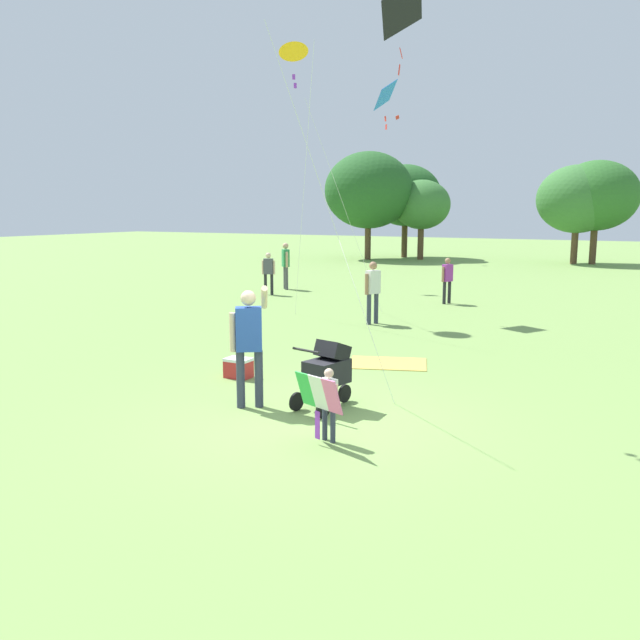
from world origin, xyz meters
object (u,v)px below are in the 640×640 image
at_px(person_kid_running, 373,287).
at_px(cooler_box, 238,368).
at_px(kite_adult_black, 397,27).
at_px(kite_green_novelty, 294,54).
at_px(person_back_turned, 286,262).
at_px(person_adult_flyer, 249,338).
at_px(picnic_blanket, 388,363).
at_px(stroller, 328,369).
at_px(person_sitting_far, 447,277).
at_px(kite_orange_delta, 383,102).
at_px(person_red_shirt, 268,270).
at_px(child_with_butterfly_kite, 326,398).

relative_size(person_kid_running, cooler_box, 3.60).
relative_size(kite_adult_black, kite_green_novelty, 0.83).
bearing_deg(person_back_turned, person_adult_flyer, -61.23).
bearing_deg(person_kid_running, picnic_blanket, -62.79).
distance_m(stroller, person_sitting_far, 11.59).
bearing_deg(kite_orange_delta, stroller, -72.18).
xyz_separation_m(kite_green_novelty, person_sitting_far, (3.18, 4.03, -6.17)).
bearing_deg(kite_orange_delta, kite_adult_black, -66.35).
bearing_deg(kite_orange_delta, kite_green_novelty, -146.35).
distance_m(person_adult_flyer, stroller, 1.25).
distance_m(person_red_shirt, person_sitting_far, 6.19).
xyz_separation_m(kite_adult_black, picnic_blanket, (-1.02, 2.42, -5.42)).
height_order(kite_adult_black, kite_green_novelty, kite_green_novelty).
bearing_deg(person_kid_running, person_adult_flyer, -80.62).
distance_m(kite_green_novelty, cooler_box, 9.86).
bearing_deg(child_with_butterfly_kite, picnic_blanket, 101.88).
bearing_deg(stroller, person_back_turned, 123.29).
distance_m(kite_adult_black, cooler_box, 6.03).
xyz_separation_m(kite_adult_black, kite_green_novelty, (-5.61, 6.80, 1.59)).
relative_size(child_with_butterfly_kite, person_back_turned, 0.56).
relative_size(person_adult_flyer, person_red_shirt, 1.26).
bearing_deg(child_with_butterfly_kite, kite_adult_black, 86.93).
bearing_deg(person_sitting_far, kite_green_novelty, -128.31).
height_order(child_with_butterfly_kite, kite_adult_black, kite_adult_black).
xyz_separation_m(person_sitting_far, picnic_blanket, (1.41, -8.40, -0.84)).
bearing_deg(person_sitting_far, person_kid_running, -97.71).
bearing_deg(kite_adult_black, stroller, -138.88).
distance_m(kite_orange_delta, person_sitting_far, 5.76).
bearing_deg(person_red_shirt, child_with_butterfly_kite, -54.80).
relative_size(child_with_butterfly_kite, person_adult_flyer, 0.52).
xyz_separation_m(kite_orange_delta, cooler_box, (0.62, -7.94, -5.65)).
distance_m(person_back_turned, picnic_blanket, 12.18).
height_order(person_adult_flyer, picnic_blanket, person_adult_flyer).
bearing_deg(stroller, kite_orange_delta, 107.82).
distance_m(person_kid_running, picnic_blanket, 4.51).
distance_m(kite_orange_delta, person_kid_running, 5.23).
bearing_deg(picnic_blanket, person_adult_flyer, -102.36).
relative_size(person_red_shirt, person_back_turned, 0.85).
height_order(kite_adult_black, cooler_box, kite_adult_black).
distance_m(person_sitting_far, person_kid_running, 4.52).
distance_m(stroller, person_back_turned, 14.77).
bearing_deg(kite_orange_delta, picnic_blanket, -66.00).
xyz_separation_m(person_back_turned, cooler_box, (5.90, -11.49, -0.84)).
relative_size(kite_adult_black, person_kid_running, 3.74).
bearing_deg(person_sitting_far, cooler_box, -92.83).
height_order(stroller, person_kid_running, person_kid_running).
height_order(kite_green_novelty, picnic_blanket, kite_green_novelty).
bearing_deg(cooler_box, kite_adult_black, -4.03).
relative_size(kite_adult_black, picnic_blanket, 4.11).
bearing_deg(person_adult_flyer, stroller, 25.03).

